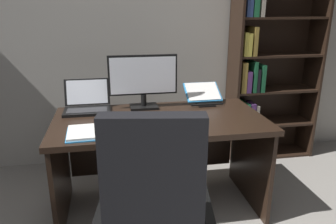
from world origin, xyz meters
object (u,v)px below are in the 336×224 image
(notepad, at_px, (119,118))
(computer_mouse, at_px, (194,122))
(office_chair, at_px, (155,224))
(open_binder, at_px, (100,131))
(bookshelf, at_px, (266,54))
(keyboard, at_px, (151,125))
(monitor, at_px, (143,81))
(laptop, at_px, (87,104))
(pen, at_px, (122,117))
(desk, at_px, (158,140))
(reading_stand_with_book, at_px, (203,94))

(notepad, bearing_deg, computer_mouse, -22.84)
(office_chair, xyz_separation_m, open_binder, (-0.27, 0.60, 0.30))
(bookshelf, distance_m, office_chair, 2.20)
(keyboard, distance_m, computer_mouse, 0.30)
(monitor, distance_m, notepad, 0.38)
(laptop, distance_m, computer_mouse, 0.87)
(office_chair, distance_m, notepad, 0.92)
(laptop, bearing_deg, computer_mouse, -31.55)
(pen, bearing_deg, office_chair, -82.50)
(desk, xyz_separation_m, computer_mouse, (0.21, -0.25, 0.23))
(laptop, bearing_deg, open_binder, -78.54)
(monitor, bearing_deg, notepad, -130.66)
(office_chair, relative_size, pen, 7.85)
(open_binder, bearing_deg, office_chair, -68.42)
(keyboard, relative_size, pen, 3.00)
(laptop, bearing_deg, desk, -21.08)
(keyboard, xyz_separation_m, notepad, (-0.21, 0.21, -0.01))
(desk, relative_size, bookshelf, 0.72)
(keyboard, height_order, computer_mouse, computer_mouse)
(bookshelf, bearing_deg, notepad, -153.08)
(office_chair, height_order, notepad, office_chair)
(reading_stand_with_book, bearing_deg, pen, -156.70)
(desk, height_order, notepad, notepad)
(bookshelf, distance_m, laptop, 1.82)
(keyboard, bearing_deg, notepad, 133.97)
(computer_mouse, bearing_deg, pen, 156.32)
(laptop, height_order, reading_stand_with_book, laptop)
(computer_mouse, bearing_deg, notepad, 157.16)
(reading_stand_with_book, distance_m, open_binder, 1.02)
(laptop, height_order, keyboard, laptop)
(office_chair, relative_size, notepad, 5.24)
(laptop, xyz_separation_m, pen, (0.26, -0.24, -0.04))
(bookshelf, relative_size, laptop, 6.09)
(office_chair, bearing_deg, monitor, 95.66)
(bookshelf, bearing_deg, desk, -149.08)
(desk, relative_size, monitor, 2.84)
(open_binder, xyz_separation_m, notepad, (0.14, 0.26, -0.01))
(monitor, distance_m, computer_mouse, 0.58)
(keyboard, height_order, pen, keyboard)
(monitor, relative_size, laptop, 1.54)
(desk, height_order, laptop, laptop)
(desk, distance_m, bookshelf, 1.49)
(office_chair, height_order, laptop, office_chair)
(monitor, bearing_deg, open_binder, -124.18)
(office_chair, distance_m, open_binder, 0.72)
(computer_mouse, bearing_deg, monitor, 123.58)
(office_chair, distance_m, monitor, 1.22)
(desk, xyz_separation_m, notepad, (-0.29, -0.04, 0.21))
(desk, distance_m, computer_mouse, 0.40)
(monitor, height_order, computer_mouse, monitor)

